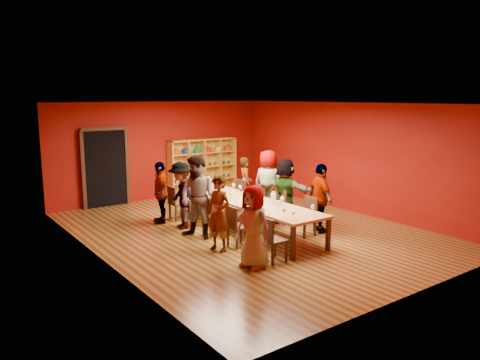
% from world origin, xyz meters
% --- Properties ---
extents(room_shell, '(7.10, 9.10, 3.04)m').
position_xyz_m(room_shell, '(0.00, 0.00, 1.50)').
color(room_shell, '#4E3214').
rests_on(room_shell, ground).
extents(tasting_table, '(1.10, 4.50, 0.75)m').
position_xyz_m(tasting_table, '(0.00, 0.00, 0.70)').
color(tasting_table, '#B8834C').
rests_on(tasting_table, ground).
extents(doorway, '(1.40, 0.17, 2.30)m').
position_xyz_m(doorway, '(-1.80, 4.43, 1.12)').
color(doorway, black).
rests_on(doorway, ground).
extents(shelving_unit, '(2.40, 0.40, 1.80)m').
position_xyz_m(shelving_unit, '(1.40, 4.32, 0.98)').
color(shelving_unit, gold).
rests_on(shelving_unit, ground).
extents(chair_person_left_0, '(0.42, 0.42, 0.89)m').
position_xyz_m(chair_person_left_0, '(-0.91, -2.00, 0.50)').
color(chair_person_left_0, black).
rests_on(chair_person_left_0, ground).
extents(person_left_0, '(0.58, 0.84, 1.56)m').
position_xyz_m(person_left_0, '(-1.33, -2.00, 0.78)').
color(person_left_0, '#567DB2').
rests_on(person_left_0, ground).
extents(chair_person_left_1, '(0.42, 0.42, 0.89)m').
position_xyz_m(chair_person_left_1, '(-0.91, -0.84, 0.50)').
color(chair_person_left_1, black).
rests_on(chair_person_left_1, ground).
extents(person_left_1, '(0.56, 0.67, 1.57)m').
position_xyz_m(person_left_1, '(-1.34, -0.84, 0.79)').
color(person_left_1, '#C98794').
rests_on(person_left_1, ground).
extents(chair_person_left_2, '(0.42, 0.42, 0.89)m').
position_xyz_m(chair_person_left_2, '(-0.91, 0.16, 0.50)').
color(chair_person_left_2, black).
rests_on(chair_person_left_2, ground).
extents(person_left_2, '(0.81, 1.03, 1.88)m').
position_xyz_m(person_left_2, '(-1.23, 0.16, 0.94)').
color(person_left_2, '#505156').
rests_on(person_left_2, ground).
extents(chair_person_left_3, '(0.42, 0.42, 0.89)m').
position_xyz_m(chair_person_left_3, '(-0.91, 1.10, 0.50)').
color(chair_person_left_3, black).
rests_on(chair_person_left_3, ground).
extents(person_left_3, '(0.65, 1.12, 1.63)m').
position_xyz_m(person_left_3, '(-1.15, 1.10, 0.81)').
color(person_left_3, silver).
rests_on(person_left_3, ground).
extents(chair_person_left_4, '(0.42, 0.42, 0.89)m').
position_xyz_m(chair_person_left_4, '(-0.91, 1.84, 0.50)').
color(chair_person_left_4, black).
rests_on(chair_person_left_4, ground).
extents(person_left_4, '(0.70, 1.00, 1.56)m').
position_xyz_m(person_left_4, '(-1.33, 1.84, 0.78)').
color(person_left_4, '#151B39').
rests_on(person_left_4, ground).
extents(chair_person_right_1, '(0.42, 0.42, 0.89)m').
position_xyz_m(chair_person_right_1, '(0.91, -1.11, 0.50)').
color(chair_person_right_1, black).
rests_on(chair_person_right_1, ground).
extents(person_right_1, '(0.69, 1.04, 1.63)m').
position_xyz_m(person_right_1, '(1.31, -1.11, 0.82)').
color(person_right_1, beige).
rests_on(person_right_1, ground).
extents(chair_person_right_2, '(0.42, 0.42, 0.89)m').
position_xyz_m(chair_person_right_2, '(0.91, -0.05, 0.50)').
color(chair_person_right_2, black).
rests_on(chair_person_right_2, ground).
extents(person_right_2, '(0.95, 1.59, 1.66)m').
position_xyz_m(person_right_2, '(1.15, -0.05, 0.83)').
color(person_right_2, '#516DA8').
rests_on(person_right_2, ground).
extents(chair_person_right_3, '(0.42, 0.42, 0.89)m').
position_xyz_m(chair_person_right_3, '(0.91, 0.76, 0.50)').
color(chair_person_right_3, black).
rests_on(chair_person_right_3, ground).
extents(person_right_3, '(0.73, 0.98, 1.78)m').
position_xyz_m(person_right_3, '(1.26, 0.76, 0.89)').
color(person_right_3, '#161C3C').
rests_on(person_right_3, ground).
extents(chair_person_right_4, '(0.42, 0.42, 0.89)m').
position_xyz_m(chair_person_right_4, '(0.91, 1.65, 0.50)').
color(chair_person_right_4, black).
rests_on(chair_person_right_4, ground).
extents(person_right_4, '(0.57, 0.66, 1.50)m').
position_xyz_m(person_right_4, '(1.18, 1.65, 0.75)').
color(person_right_4, '#141537').
rests_on(person_right_4, ground).
extents(wine_glass_0, '(0.08, 0.08, 0.20)m').
position_xyz_m(wine_glass_0, '(-0.27, 0.96, 0.90)').
color(wine_glass_0, white).
rests_on(wine_glass_0, tasting_table).
extents(wine_glass_1, '(0.07, 0.07, 0.18)m').
position_xyz_m(wine_glass_1, '(0.37, 0.12, 0.88)').
color(wine_glass_1, white).
rests_on(wine_glass_1, tasting_table).
extents(wine_glass_2, '(0.08, 0.08, 0.19)m').
position_xyz_m(wine_glass_2, '(0.36, 0.77, 0.89)').
color(wine_glass_2, white).
rests_on(wine_glass_2, tasting_table).
extents(wine_glass_3, '(0.09, 0.09, 0.22)m').
position_xyz_m(wine_glass_3, '(-0.36, 0.13, 0.91)').
color(wine_glass_3, white).
rests_on(wine_glass_3, tasting_table).
extents(wine_glass_4, '(0.08, 0.08, 0.21)m').
position_xyz_m(wine_glass_4, '(-0.37, -1.76, 0.90)').
color(wine_glass_4, white).
rests_on(wine_glass_4, tasting_table).
extents(wine_glass_5, '(0.08, 0.08, 0.21)m').
position_xyz_m(wine_glass_5, '(-0.31, 1.77, 0.90)').
color(wine_glass_5, white).
rests_on(wine_glass_5, tasting_table).
extents(wine_glass_6, '(0.08, 0.08, 0.20)m').
position_xyz_m(wine_glass_6, '(-0.34, 0.78, 0.90)').
color(wine_glass_6, white).
rests_on(wine_glass_6, tasting_table).
extents(wine_glass_7, '(0.09, 0.09, 0.21)m').
position_xyz_m(wine_glass_7, '(-0.02, -1.20, 0.90)').
color(wine_glass_7, white).
rests_on(wine_glass_7, tasting_table).
extents(wine_glass_8, '(0.07, 0.07, 0.19)m').
position_xyz_m(wine_glass_8, '(-0.13, 1.20, 0.88)').
color(wine_glass_8, white).
rests_on(wine_glass_8, tasting_table).
extents(wine_glass_9, '(0.08, 0.08, 0.20)m').
position_xyz_m(wine_glass_9, '(0.32, 1.89, 0.89)').
color(wine_glass_9, white).
rests_on(wine_glass_9, tasting_table).
extents(wine_glass_10, '(0.09, 0.09, 0.21)m').
position_xyz_m(wine_glass_10, '(0.28, -1.92, 0.90)').
color(wine_glass_10, white).
rests_on(wine_glass_10, tasting_table).
extents(wine_glass_11, '(0.08, 0.08, 0.21)m').
position_xyz_m(wine_glass_11, '(-0.35, 1.96, 0.90)').
color(wine_glass_11, white).
rests_on(wine_glass_11, tasting_table).
extents(wine_glass_12, '(0.08, 0.08, 0.20)m').
position_xyz_m(wine_glass_12, '(0.36, 1.06, 0.89)').
color(wine_glass_12, white).
rests_on(wine_glass_12, tasting_table).
extents(wine_glass_13, '(0.08, 0.08, 0.20)m').
position_xyz_m(wine_glass_13, '(-0.30, -0.88, 0.90)').
color(wine_glass_13, white).
rests_on(wine_glass_13, tasting_table).
extents(wine_glass_14, '(0.07, 0.07, 0.18)m').
position_xyz_m(wine_glass_14, '(-0.32, -1.98, 0.88)').
color(wine_glass_14, white).
rests_on(wine_glass_14, tasting_table).
extents(wine_glass_15, '(0.09, 0.09, 0.22)m').
position_xyz_m(wine_glass_15, '(0.00, -0.49, 0.91)').
color(wine_glass_15, white).
rests_on(wine_glass_15, tasting_table).
extents(wine_glass_16, '(0.09, 0.09, 0.22)m').
position_xyz_m(wine_glass_16, '(-0.27, -0.92, 0.91)').
color(wine_glass_16, white).
rests_on(wine_glass_16, tasting_table).
extents(wine_glass_17, '(0.09, 0.09, 0.22)m').
position_xyz_m(wine_glass_17, '(0.27, -0.96, 0.91)').
color(wine_glass_17, white).
rests_on(wine_glass_17, tasting_table).
extents(wine_glass_18, '(0.08, 0.08, 0.19)m').
position_xyz_m(wine_glass_18, '(0.15, 0.43, 0.89)').
color(wine_glass_18, white).
rests_on(wine_glass_18, tasting_table).
extents(spittoon_bowl, '(0.28, 0.28, 0.15)m').
position_xyz_m(spittoon_bowl, '(0.10, -0.12, 0.81)').
color(spittoon_bowl, silver).
rests_on(spittoon_bowl, tasting_table).
extents(carafe_a, '(0.12, 0.12, 0.24)m').
position_xyz_m(carafe_a, '(-0.20, 0.34, 0.86)').
color(carafe_a, white).
rests_on(carafe_a, tasting_table).
extents(carafe_b, '(0.15, 0.15, 0.29)m').
position_xyz_m(carafe_b, '(0.22, -0.71, 0.88)').
color(carafe_b, white).
rests_on(carafe_b, tasting_table).
extents(wine_bottle, '(0.10, 0.10, 0.32)m').
position_xyz_m(wine_bottle, '(0.21, 1.43, 0.87)').
color(wine_bottle, '#153A1D').
rests_on(wine_bottle, tasting_table).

